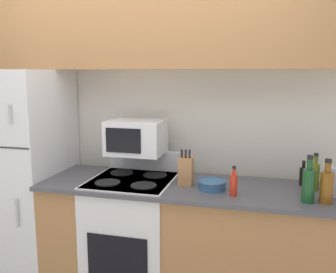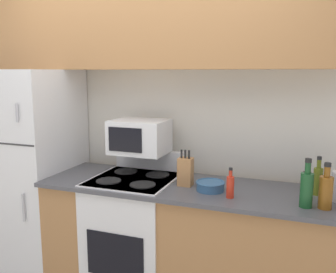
{
  "view_description": "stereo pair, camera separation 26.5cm",
  "coord_description": "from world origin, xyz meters",
  "px_view_note": "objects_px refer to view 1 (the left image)",
  "views": [
    {
      "loc": [
        0.89,
        -2.24,
        1.71
      ],
      "look_at": [
        0.23,
        0.29,
        1.26
      ],
      "focal_mm": 40.0,
      "sensor_mm": 36.0,
      "label": 1
    },
    {
      "loc": [
        1.14,
        -2.16,
        1.71
      ],
      "look_at": [
        0.23,
        0.29,
        1.26
      ],
      "focal_mm": 40.0,
      "sensor_mm": 36.0,
      "label": 2
    }
  ],
  "objects_px": {
    "bowl": "(212,184)",
    "bottle_soy_sauce": "(303,176)",
    "refrigerator": "(19,175)",
    "bottle_whiskey": "(327,186)",
    "bottle_hot_sauce": "(234,184)",
    "microwave": "(136,137)",
    "bottle_olive_oil": "(315,176)",
    "bottle_wine_green": "(308,184)",
    "stove": "(133,234)",
    "knife_block": "(186,171)"
  },
  "relations": [
    {
      "from": "bottle_olive_oil",
      "to": "bowl",
      "type": "bearing_deg",
      "value": -166.87
    },
    {
      "from": "knife_block",
      "to": "bottle_soy_sauce",
      "type": "xyz_separation_m",
      "value": [
        0.81,
        0.21,
        -0.03
      ]
    },
    {
      "from": "stove",
      "to": "bottle_whiskey",
      "type": "xyz_separation_m",
      "value": [
        1.33,
        -0.16,
        0.54
      ]
    },
    {
      "from": "stove",
      "to": "microwave",
      "type": "height_order",
      "value": "microwave"
    },
    {
      "from": "bottle_wine_green",
      "to": "bottle_soy_sauce",
      "type": "bearing_deg",
      "value": 89.71
    },
    {
      "from": "microwave",
      "to": "bowl",
      "type": "bearing_deg",
      "value": -18.1
    },
    {
      "from": "bowl",
      "to": "microwave",
      "type": "bearing_deg",
      "value": 161.9
    },
    {
      "from": "refrigerator",
      "to": "bottle_soy_sauce",
      "type": "distance_m",
      "value": 2.25
    },
    {
      "from": "bottle_olive_oil",
      "to": "bottle_wine_green",
      "type": "distance_m",
      "value": 0.28
    },
    {
      "from": "bowl",
      "to": "bottle_hot_sauce",
      "type": "relative_size",
      "value": 1.01
    },
    {
      "from": "stove",
      "to": "bottle_soy_sauce",
      "type": "bearing_deg",
      "value": 9.12
    },
    {
      "from": "bottle_soy_sauce",
      "to": "bottle_wine_green",
      "type": "distance_m",
      "value": 0.37
    },
    {
      "from": "microwave",
      "to": "bottle_wine_green",
      "type": "bearing_deg",
      "value": -14.1
    },
    {
      "from": "refrigerator",
      "to": "microwave",
      "type": "distance_m",
      "value": 1.07
    },
    {
      "from": "microwave",
      "to": "bottle_whiskey",
      "type": "distance_m",
      "value": 1.39
    },
    {
      "from": "bowl",
      "to": "bottle_hot_sauce",
      "type": "xyz_separation_m",
      "value": [
        0.16,
        -0.1,
        0.04
      ]
    },
    {
      "from": "knife_block",
      "to": "stove",
      "type": "bearing_deg",
      "value": 178.5
    },
    {
      "from": "microwave",
      "to": "bottle_wine_green",
      "type": "height_order",
      "value": "microwave"
    },
    {
      "from": "bowl",
      "to": "bottle_hot_sauce",
      "type": "height_order",
      "value": "bottle_hot_sauce"
    },
    {
      "from": "bowl",
      "to": "bottle_wine_green",
      "type": "xyz_separation_m",
      "value": [
        0.62,
        -0.11,
        0.08
      ]
    },
    {
      "from": "knife_block",
      "to": "bowl",
      "type": "relative_size",
      "value": 1.3
    },
    {
      "from": "knife_block",
      "to": "bottle_wine_green",
      "type": "xyz_separation_m",
      "value": [
        0.81,
        -0.16,
        0.01
      ]
    },
    {
      "from": "stove",
      "to": "microwave",
      "type": "relative_size",
      "value": 2.54
    },
    {
      "from": "refrigerator",
      "to": "bottle_whiskey",
      "type": "bearing_deg",
      "value": -4.95
    },
    {
      "from": "microwave",
      "to": "bottle_olive_oil",
      "type": "height_order",
      "value": "microwave"
    },
    {
      "from": "bottle_hot_sauce",
      "to": "bottle_whiskey",
      "type": "distance_m",
      "value": 0.57
    },
    {
      "from": "refrigerator",
      "to": "bottle_whiskey",
      "type": "distance_m",
      "value": 2.36
    },
    {
      "from": "bottle_olive_oil",
      "to": "bottle_wine_green",
      "type": "relative_size",
      "value": 0.87
    },
    {
      "from": "microwave",
      "to": "bottle_whiskey",
      "type": "bearing_deg",
      "value": -12.51
    },
    {
      "from": "refrigerator",
      "to": "bottle_whiskey",
      "type": "relative_size",
      "value": 6.17
    },
    {
      "from": "stove",
      "to": "bottle_wine_green",
      "type": "relative_size",
      "value": 3.59
    },
    {
      "from": "bottle_olive_oil",
      "to": "bottle_wine_green",
      "type": "height_order",
      "value": "bottle_wine_green"
    },
    {
      "from": "bottle_hot_sauce",
      "to": "bottle_wine_green",
      "type": "distance_m",
      "value": 0.46
    },
    {
      "from": "microwave",
      "to": "bowl",
      "type": "relative_size",
      "value": 2.11
    },
    {
      "from": "microwave",
      "to": "bottle_hot_sauce",
      "type": "distance_m",
      "value": 0.87
    },
    {
      "from": "bowl",
      "to": "bottle_soy_sauce",
      "type": "bearing_deg",
      "value": 22.73
    },
    {
      "from": "bowl",
      "to": "bottle_whiskey",
      "type": "distance_m",
      "value": 0.73
    },
    {
      "from": "refrigerator",
      "to": "bottle_olive_oil",
      "type": "bearing_deg",
      "value": 1.27
    },
    {
      "from": "stove",
      "to": "refrigerator",
      "type": "bearing_deg",
      "value": 177.38
    },
    {
      "from": "refrigerator",
      "to": "bottle_hot_sauce",
      "type": "relative_size",
      "value": 8.64
    },
    {
      "from": "stove",
      "to": "bowl",
      "type": "bearing_deg",
      "value": -5.81
    },
    {
      "from": "bottle_wine_green",
      "to": "stove",
      "type": "bearing_deg",
      "value": 172.12
    },
    {
      "from": "bottle_whiskey",
      "to": "bottle_soy_sauce",
      "type": "bearing_deg",
      "value": 106.58
    },
    {
      "from": "microwave",
      "to": "bottle_soy_sauce",
      "type": "xyz_separation_m",
      "value": [
        1.24,
        0.06,
        -0.23
      ]
    },
    {
      "from": "bottle_soy_sauce",
      "to": "bottle_wine_green",
      "type": "height_order",
      "value": "bottle_wine_green"
    },
    {
      "from": "refrigerator",
      "to": "bottle_whiskey",
      "type": "xyz_separation_m",
      "value": [
        2.35,
        -0.2,
        0.15
      ]
    },
    {
      "from": "knife_block",
      "to": "bottle_whiskey",
      "type": "bearing_deg",
      "value": -9.03
    },
    {
      "from": "microwave",
      "to": "bottle_olive_oil",
      "type": "xyz_separation_m",
      "value": [
        1.31,
        -0.04,
        -0.2
      ]
    },
    {
      "from": "bottle_hot_sauce",
      "to": "bottle_whiskey",
      "type": "relative_size",
      "value": 0.71
    },
    {
      "from": "refrigerator",
      "to": "bottle_whiskey",
      "type": "height_order",
      "value": "refrigerator"
    }
  ]
}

